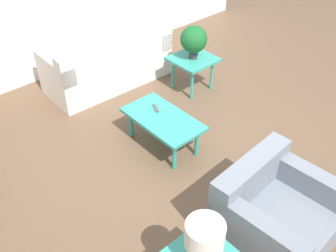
{
  "coord_description": "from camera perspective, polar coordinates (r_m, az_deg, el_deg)",
  "views": [
    {
      "loc": [
        -2.21,
        2.64,
        3.15
      ],
      "look_at": [
        0.29,
        0.42,
        0.55
      ],
      "focal_mm": 42.0,
      "sensor_mm": 36.0,
      "label": 1
    }
  ],
  "objects": [
    {
      "name": "ground_plane",
      "position": [
        4.66,
        6.3,
        -4.88
      ],
      "size": [
        14.0,
        14.0,
        0.0
      ],
      "primitive_type": "plane",
      "color": "brown"
    },
    {
      "name": "sofa",
      "position": [
        5.92,
        -8.49,
        8.76
      ],
      "size": [
        0.87,
        1.85,
        0.81
      ],
      "rotation": [
        0.0,
        0.0,
        1.54
      ],
      "color": "white",
      "rests_on": "ground_plane"
    },
    {
      "name": "armchair",
      "position": [
        3.77,
        15.08,
        -12.54
      ],
      "size": [
        0.96,
        1.01,
        0.81
      ],
      "rotation": [
        0.0,
        0.0,
        -1.51
      ],
      "color": "slate",
      "rests_on": "ground_plane"
    },
    {
      "name": "coffee_table",
      "position": [
        4.62,
        -0.76,
        0.72
      ],
      "size": [
        0.98,
        0.54,
        0.41
      ],
      "color": "teal",
      "rests_on": "ground_plane"
    },
    {
      "name": "side_table_plant",
      "position": [
        5.67,
        3.61,
        9.22
      ],
      "size": [
        0.58,
        0.58,
        0.5
      ],
      "color": "teal",
      "rests_on": "ground_plane"
    },
    {
      "name": "potted_plant",
      "position": [
        5.51,
        3.75,
        12.38
      ],
      "size": [
        0.38,
        0.38,
        0.47
      ],
      "color": "#333338",
      "rests_on": "side_table_plant"
    },
    {
      "name": "table_lamp",
      "position": [
        2.91,
        5.32,
        -15.87
      ],
      "size": [
        0.29,
        0.29,
        0.45
      ],
      "color": "red",
      "rests_on": "side_table_lamp"
    },
    {
      "name": "remote_control",
      "position": [
        4.73,
        -1.77,
        2.61
      ],
      "size": [
        0.16,
        0.1,
        0.02
      ],
      "color": "#4C4C51",
      "rests_on": "coffee_table"
    }
  ]
}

